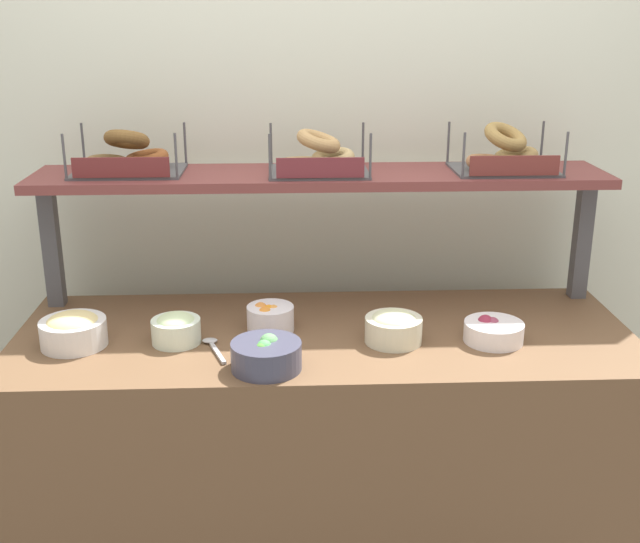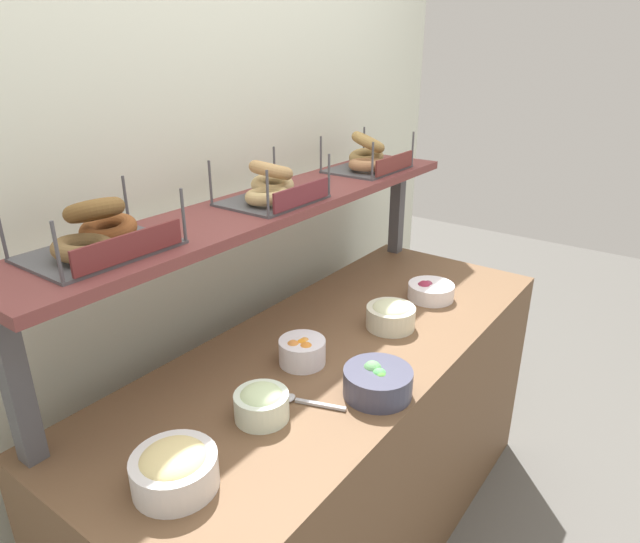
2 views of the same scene
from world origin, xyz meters
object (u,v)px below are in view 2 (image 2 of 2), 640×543
object	(u,v)px
bowl_scallion_spread	(262,403)
bowl_potato_salad	(391,315)
bowl_beet_salad	(430,291)
bowl_fruit_salad	(302,351)
bagel_basket_cinnamon_raisin	(98,234)
bowl_egg_salad	(174,468)
serving_spoon_near_plate	(302,401)
bagel_basket_sesame	(272,187)
bagel_basket_everything	(368,158)
bowl_veggie_mix	(378,382)

from	to	relation	value
bowl_scallion_spread	bowl_potato_salad	bearing A→B (deg)	-2.11
bowl_beet_salad	bowl_scallion_spread	xyz separation A→B (m)	(-0.92, 0.03, 0.01)
bowl_fruit_salad	bagel_basket_cinnamon_raisin	xyz separation A→B (m)	(-0.44, 0.26, 0.43)
bowl_beet_salad	bowl_egg_salad	bearing A→B (deg)	178.96
serving_spoon_near_plate	bowl_egg_salad	bearing A→B (deg)	174.54
serving_spoon_near_plate	bagel_basket_cinnamon_raisin	bearing A→B (deg)	125.64
bowl_beet_salad	bagel_basket_sesame	size ratio (longest dim) A/B	0.56
bowl_egg_salad	bowl_scallion_spread	distance (m)	0.29
bowl_potato_salad	bowl_scallion_spread	bearing A→B (deg)	177.89
bagel_basket_everything	bowl_potato_salad	bearing A→B (deg)	-138.26
bowl_egg_salad	bagel_basket_everything	world-z (taller)	bagel_basket_everything
bowl_beet_salad	bagel_basket_everything	distance (m)	0.57
bowl_beet_salad	bagel_basket_everything	size ratio (longest dim) A/B	0.54
bowl_egg_salad	bagel_basket_sesame	distance (m)	0.89
bowl_veggie_mix	bagel_basket_everything	distance (m)	1.00
bagel_basket_cinnamon_raisin	bagel_basket_everything	world-z (taller)	bagel_basket_everything
bowl_veggie_mix	serving_spoon_near_plate	world-z (taller)	bowl_veggie_mix
bowl_veggie_mix	bowl_scallion_spread	xyz separation A→B (m)	(-0.26, 0.19, 0.00)
bowl_potato_salad	bagel_basket_sesame	world-z (taller)	bagel_basket_sesame
serving_spoon_near_plate	bagel_basket_sesame	xyz separation A→B (m)	(0.31, 0.36, 0.47)
serving_spoon_near_plate	bagel_basket_cinnamon_raisin	distance (m)	0.67
bowl_potato_salad	serving_spoon_near_plate	distance (m)	0.52
serving_spoon_near_plate	bagel_basket_cinnamon_raisin	xyz separation A→B (m)	(-0.28, 0.39, 0.47)
bowl_scallion_spread	bagel_basket_everything	bearing A→B (deg)	17.46
bagel_basket_sesame	bowl_egg_salad	bearing A→B (deg)	-155.87
bowl_fruit_salad	bowl_beet_salad	world-z (taller)	bowl_fruit_salad
bagel_basket_cinnamon_raisin	bowl_fruit_salad	bearing A→B (deg)	-31.03
serving_spoon_near_plate	bagel_basket_everything	bearing A→B (deg)	22.05
bagel_basket_sesame	bagel_basket_everything	size ratio (longest dim) A/B	0.96
bagel_basket_sesame	bagel_basket_everything	xyz separation A→B (m)	(0.58, 0.01, 0.00)
bowl_veggie_mix	bowl_potato_salad	size ratio (longest dim) A/B	1.15
bowl_scallion_spread	bagel_basket_everything	xyz separation A→B (m)	(1.01, 0.32, 0.43)
bowl_egg_salad	bagel_basket_everything	xyz separation A→B (m)	(1.30, 0.33, 0.43)
bagel_basket_everything	bowl_fruit_salad	bearing A→B (deg)	-162.07
bowl_veggie_mix	bagel_basket_everything	xyz separation A→B (m)	(0.74, 0.50, 0.44)
bagel_basket_sesame	bagel_basket_everything	distance (m)	0.58
bowl_beet_salad	bagel_basket_everything	xyz separation A→B (m)	(0.09, 0.35, 0.45)
bowl_beet_salad	bagel_basket_sesame	world-z (taller)	bagel_basket_sesame
serving_spoon_near_plate	bagel_basket_sesame	bearing A→B (deg)	48.71
bagel_basket_cinnamon_raisin	bowl_veggie_mix	bearing A→B (deg)	-50.67
bowl_scallion_spread	bagel_basket_cinnamon_raisin	distance (m)	0.58
serving_spoon_near_plate	bagel_basket_everything	size ratio (longest dim) A/B	0.53
bagel_basket_cinnamon_raisin	bagel_basket_everything	bearing A→B (deg)	-1.16
bowl_fruit_salad	bowl_scallion_spread	bearing A→B (deg)	-163.86
bowl_fruit_salad	bagel_basket_sesame	world-z (taller)	bagel_basket_sesame
serving_spoon_near_plate	bagel_basket_sesame	world-z (taller)	bagel_basket_sesame
bowl_egg_salad	serving_spoon_near_plate	bearing A→B (deg)	-5.46
bowl_veggie_mix	bowl_potato_salad	xyz separation A→B (m)	(0.36, 0.16, 0.01)
bowl_potato_salad	bowl_scallion_spread	xyz separation A→B (m)	(-0.63, 0.02, -0.00)
bowl_beet_salad	bowl_egg_salad	distance (m)	1.21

